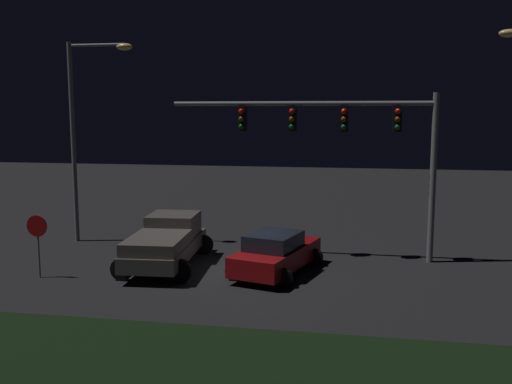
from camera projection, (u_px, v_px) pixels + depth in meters
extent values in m
plane|color=black|center=(256.00, 273.00, 20.62)|extent=(80.00, 80.00, 0.00)
cube|color=black|center=(193.00, 370.00, 12.80)|extent=(26.81, 5.04, 0.10)
cube|color=#514C47|center=(166.00, 249.00, 21.45)|extent=(2.35, 5.52, 0.55)
cube|color=#514C47|center=(174.00, 224.00, 22.52)|extent=(1.96, 2.02, 0.85)
cube|color=black|center=(173.00, 221.00, 22.51)|extent=(1.86, 1.63, 0.51)
cube|color=#514C47|center=(158.00, 242.00, 20.32)|extent=(2.12, 3.14, 0.45)
cylinder|color=black|center=(154.00, 244.00, 23.52)|extent=(0.80, 0.22, 0.80)
cylinder|color=black|center=(203.00, 245.00, 23.29)|extent=(0.80, 0.22, 0.80)
cylinder|color=black|center=(122.00, 269.00, 19.69)|extent=(0.80, 0.22, 0.80)
cylinder|color=black|center=(180.00, 271.00, 19.46)|extent=(0.80, 0.22, 0.80)
cube|color=maroon|center=(276.00, 256.00, 20.59)|extent=(2.93, 4.72, 0.70)
cube|color=black|center=(274.00, 241.00, 20.29)|extent=(2.09, 2.36, 0.55)
cylinder|color=black|center=(270.00, 252.00, 22.37)|extent=(0.64, 0.22, 0.64)
cylinder|color=black|center=(315.00, 258.00, 21.57)|extent=(0.64, 0.22, 0.64)
cylinder|color=black|center=(235.00, 271.00, 19.70)|extent=(0.64, 0.22, 0.64)
cylinder|color=black|center=(283.00, 278.00, 18.90)|extent=(0.64, 0.22, 0.64)
cylinder|color=slate|center=(433.00, 179.00, 21.73)|extent=(0.24, 0.24, 6.50)
cylinder|color=slate|center=(300.00, 104.00, 22.22)|extent=(10.20, 0.18, 0.18)
cube|color=black|center=(397.00, 119.00, 21.66)|extent=(0.32, 0.44, 0.95)
sphere|color=red|center=(398.00, 111.00, 21.40)|extent=(0.22, 0.22, 0.22)
sphere|color=#59380A|center=(398.00, 119.00, 21.44)|extent=(0.22, 0.22, 0.22)
sphere|color=#0C4719|center=(397.00, 127.00, 21.48)|extent=(0.22, 0.22, 0.22)
cube|color=black|center=(344.00, 119.00, 22.01)|extent=(0.32, 0.44, 0.95)
sphere|color=red|center=(344.00, 111.00, 21.74)|extent=(0.22, 0.22, 0.22)
sphere|color=#59380A|center=(344.00, 119.00, 21.79)|extent=(0.22, 0.22, 0.22)
sphere|color=#0C4719|center=(344.00, 127.00, 21.83)|extent=(0.22, 0.22, 0.22)
cube|color=black|center=(292.00, 119.00, 22.36)|extent=(0.32, 0.44, 0.95)
sphere|color=red|center=(292.00, 111.00, 22.09)|extent=(0.22, 0.22, 0.22)
sphere|color=#59380A|center=(292.00, 119.00, 22.13)|extent=(0.22, 0.22, 0.22)
sphere|color=#0C4719|center=(292.00, 127.00, 22.18)|extent=(0.22, 0.22, 0.22)
cube|color=black|center=(242.00, 119.00, 22.71)|extent=(0.32, 0.44, 0.95)
sphere|color=red|center=(241.00, 111.00, 22.44)|extent=(0.22, 0.22, 0.22)
sphere|color=#59380A|center=(241.00, 119.00, 22.48)|extent=(0.22, 0.22, 0.22)
sphere|color=#0C4719|center=(241.00, 127.00, 22.52)|extent=(0.22, 0.22, 0.22)
cylinder|color=slate|center=(73.00, 144.00, 25.20)|extent=(0.20, 0.20, 8.76)
cylinder|color=slate|center=(96.00, 45.00, 24.39)|extent=(2.53, 0.12, 0.12)
ellipsoid|color=#F9CC72|center=(124.00, 47.00, 24.19)|extent=(0.70, 0.44, 0.30)
ellipsoid|color=#F9CC72|center=(508.00, 33.00, 21.22)|extent=(0.70, 0.44, 0.30)
cylinder|color=slate|center=(38.00, 247.00, 19.95)|extent=(0.07, 0.07, 2.20)
cylinder|color=#B20C0F|center=(37.00, 226.00, 19.81)|extent=(0.76, 0.03, 0.76)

